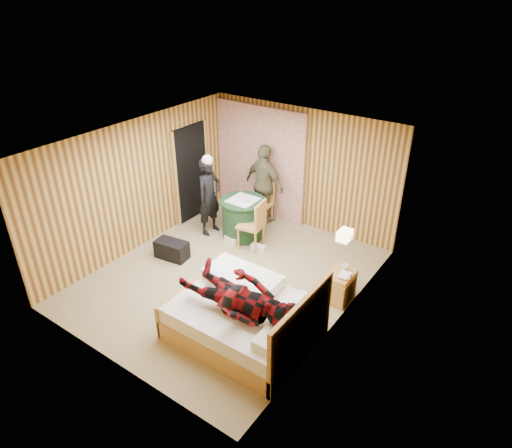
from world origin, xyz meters
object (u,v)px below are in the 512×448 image
Objects in this scene: wall_lamp at (345,235)px; duffel_bag at (172,250)px; bed at (246,317)px; chair_near at (255,222)px; woman_standing at (209,197)px; man_on_bed at (238,290)px; nightstand at (340,286)px; man_at_table at (265,184)px; round_table at (243,218)px; chair_far at (263,199)px.

duffel_bag is at bearing -170.14° from wall_lamp.
wall_lamp is 0.13× the size of bed.
bed reaches higher than chair_near.
woman_standing reaches higher than chair_near.
bed is 0.70m from man_on_bed.
wall_lamp is 2.31m from chair_near.
nightstand is 0.31× the size of man_at_table.
round_table is at bearing -128.34° from chair_near.
chair_far is at bearing -30.96° from woman_standing.
chair_near is at bearing 39.66° from duffel_bag.
bed is 2.21× the size of round_table.
round_table reaches higher than duffel_bag.
round_table is at bearing -65.31° from woman_standing.
bed is 3.62m from man_at_table.
man_on_bed is at bearing -112.18° from nightstand.
woman_standing is at bearing 139.63° from bed.
round_table is at bearing 160.81° from wall_lamp.
man_on_bed is at bearing 20.64° from chair_near.
wall_lamp is 1.92m from bed.
man_at_table reaches higher than bed.
nightstand is at bearing -97.30° from woman_standing.
bed is 3.81× the size of nightstand.
nightstand is 0.58× the size of round_table.
chair_far is at bearing 148.00° from wall_lamp.
chair_far is 0.92× the size of chair_near.
wall_lamp is 0.26× the size of chair_near.
man_at_table is (-0.48, 1.03, 0.28)m from chair_near.
man_on_bed is (2.42, -1.11, 0.80)m from duffel_bag.
round_table is at bearing 125.26° from man_on_bed.
nightstand is 3.22m from duffel_bag.
round_table is at bearing 163.09° from nightstand.
chair_near is (0.49, -0.99, 0.05)m from chair_far.
chair_far is at bearing -163.13° from chair_near.
chair_far is at bearing 90.48° from round_table.
man_at_table is at bearing -30.03° from woman_standing.
man_at_table reaches higher than round_table.
round_table is 0.57× the size of woman_standing.
chair_near is (0.48, -0.27, 0.18)m from round_table.
bed is 1.17× the size of man_at_table.
chair_near is at bearing 166.17° from nightstand.
woman_standing is (-3.18, 0.50, 0.54)m from nightstand.
woman_standing is (-0.63, -0.99, 0.27)m from chair_far.
duffel_bag is 0.36× the size of man_at_table.
chair_near is at bearing -67.88° from chair_far.
woman_standing reaches higher than duffel_bag.
wall_lamp reaches higher than round_table.
man_on_bed reaches higher than woman_standing.
bed reaches higher than nightstand.
man_on_bed reaches higher than wall_lamp.
woman_standing is at bearing 67.46° from man_at_table.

